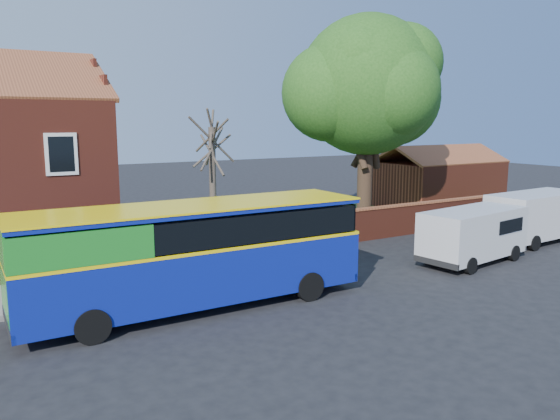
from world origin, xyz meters
TOP-DOWN VIEW (x-y plane):
  - ground at (0.00, 0.00)m, footprint 120.00×120.00m
  - grass_strip at (13.00, 13.00)m, footprint 26.00×12.00m
  - boundary_wall at (13.00, 7.00)m, footprint 22.00×0.38m
  - outbuilding at (22.00, 13.00)m, footprint 8.20×5.06m
  - bus at (-0.50, 2.19)m, footprint 10.70×2.83m
  - van_near at (11.70, 1.47)m, footprint 5.24×2.66m
  - van_far at (17.41, 2.51)m, footprint 5.51×2.49m
  - large_tree at (12.74, 9.75)m, footprint 9.22×7.29m
  - bare_tree at (3.98, 10.09)m, footprint 2.25×2.68m

SIDE VIEW (x-z plane):
  - ground at x=0.00m, z-range 0.00..0.00m
  - grass_strip at x=13.00m, z-range 0.00..0.04m
  - boundary_wall at x=13.00m, z-range 0.01..1.61m
  - van_near at x=11.70m, z-range 0.13..2.34m
  - van_far at x=17.41m, z-range 0.14..2.51m
  - outbuilding at x=22.00m, z-range -0.48..3.69m
  - bus at x=-0.50m, z-range 0.22..3.47m
  - bare_tree at x=3.98m, z-range 0.08..6.07m
  - large_tree at x=12.74m, z-range 1.74..12.98m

